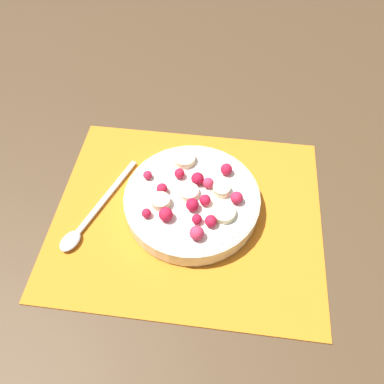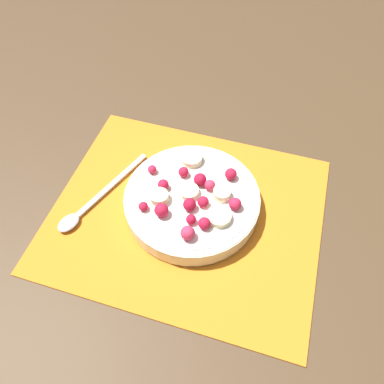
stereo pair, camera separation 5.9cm
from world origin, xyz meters
name	(u,v)px [view 2 (the right image)]	position (x,y,z in m)	size (l,w,h in m)	color
ground_plane	(187,214)	(0.00, 0.00, 0.00)	(3.00, 3.00, 0.00)	#4C3823
placemat	(187,213)	(0.00, 0.00, 0.00)	(0.43, 0.36, 0.01)	orange
fruit_bowl	(192,199)	(0.01, 0.01, 0.03)	(0.22, 0.22, 0.05)	silver
spoon	(88,206)	(-0.16, -0.04, 0.01)	(0.09, 0.19, 0.01)	#B2B2B7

